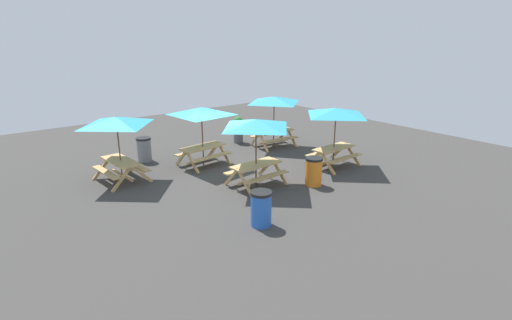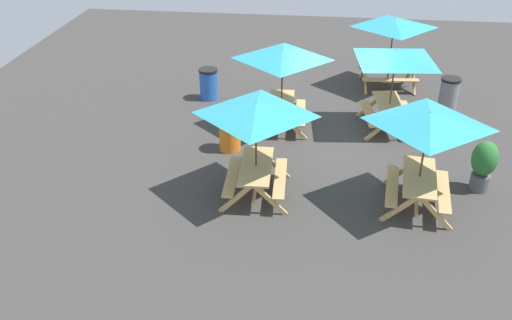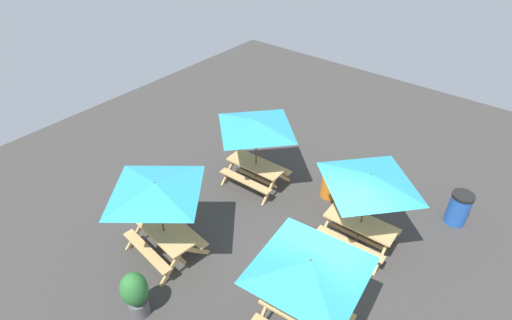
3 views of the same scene
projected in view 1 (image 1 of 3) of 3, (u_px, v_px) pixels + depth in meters
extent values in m
plane|color=#3D3A38|center=(232.00, 173.00, 14.92)|extent=(24.00, 24.00, 0.00)
cube|color=tan|center=(334.00, 148.00, 15.43)|extent=(1.83, 0.77, 0.05)
cube|color=tan|center=(323.00, 152.00, 15.92)|extent=(1.81, 0.33, 0.04)
cube|color=tan|center=(345.00, 158.00, 15.12)|extent=(1.81, 0.33, 0.04)
cube|color=tan|center=(338.00, 151.00, 16.29)|extent=(0.09, 0.80, 0.81)
cube|color=tan|center=(353.00, 155.00, 15.77)|extent=(0.09, 0.80, 0.81)
cube|color=tan|center=(313.00, 159.00, 15.33)|extent=(0.09, 0.80, 0.81)
cube|color=tan|center=(328.00, 163.00, 14.80)|extent=(0.09, 0.80, 0.81)
cube|color=tan|center=(333.00, 161.00, 15.59)|extent=(1.56, 0.13, 0.06)
cylinder|color=brown|center=(334.00, 138.00, 15.31)|extent=(0.04, 0.04, 2.30)
pyramid|color=teal|center=(336.00, 112.00, 15.00)|extent=(2.08, 2.08, 0.28)
cube|color=tan|center=(256.00, 165.00, 13.48)|extent=(1.83, 0.78, 0.05)
cube|color=tan|center=(246.00, 169.00, 13.97)|extent=(1.81, 0.34, 0.04)
cube|color=tan|center=(267.00, 177.00, 13.18)|extent=(1.81, 0.34, 0.04)
cube|color=tan|center=(266.00, 167.00, 14.35)|extent=(0.10, 0.80, 0.81)
cube|color=tan|center=(280.00, 172.00, 13.82)|extent=(0.10, 0.80, 0.81)
cube|color=tan|center=(231.00, 177.00, 13.37)|extent=(0.10, 0.80, 0.81)
cube|color=tan|center=(245.00, 183.00, 12.85)|extent=(0.10, 0.80, 0.81)
cube|color=tan|center=(256.00, 179.00, 13.64)|extent=(1.56, 0.14, 0.06)
cylinder|color=brown|center=(256.00, 153.00, 13.36)|extent=(0.04, 0.04, 2.30)
pyramid|color=teal|center=(256.00, 123.00, 13.05)|extent=(2.09, 2.09, 0.28)
cube|color=tan|center=(274.00, 131.00, 18.15)|extent=(1.87, 0.90, 0.05)
cube|color=tan|center=(267.00, 134.00, 18.68)|extent=(1.82, 0.46, 0.04)
cube|color=tan|center=(281.00, 139.00, 17.79)|extent=(1.82, 0.46, 0.04)
cube|color=tan|center=(283.00, 135.00, 18.95)|extent=(0.15, 0.80, 0.81)
cube|color=tan|center=(292.00, 138.00, 18.36)|extent=(0.15, 0.80, 0.81)
cube|color=tan|center=(255.00, 139.00, 18.16)|extent=(0.15, 0.80, 0.81)
cube|color=tan|center=(264.00, 143.00, 17.57)|extent=(0.15, 0.80, 0.81)
cube|color=tan|center=(274.00, 142.00, 18.30)|extent=(1.56, 0.25, 0.06)
cylinder|color=brown|center=(274.00, 122.00, 18.02)|extent=(0.04, 0.04, 2.30)
pyramid|color=teal|center=(274.00, 100.00, 17.71)|extent=(2.21, 2.21, 0.28)
cube|color=tan|center=(203.00, 147.00, 15.57)|extent=(1.86, 0.88, 0.05)
cube|color=tan|center=(195.00, 151.00, 16.04)|extent=(1.82, 0.44, 0.04)
cube|color=tan|center=(212.00, 157.00, 15.28)|extent=(1.82, 0.44, 0.04)
cube|color=tan|center=(213.00, 150.00, 16.45)|extent=(0.14, 0.80, 0.81)
cube|color=tan|center=(224.00, 154.00, 15.95)|extent=(0.14, 0.80, 0.81)
cube|color=tan|center=(181.00, 158.00, 15.42)|extent=(0.14, 0.80, 0.81)
cube|color=tan|center=(192.00, 162.00, 14.92)|extent=(0.14, 0.80, 0.81)
cube|color=tan|center=(203.00, 159.00, 15.73)|extent=(1.56, 0.23, 0.06)
cylinder|color=brown|center=(202.00, 137.00, 15.45)|extent=(0.04, 0.04, 2.30)
pyramid|color=teal|center=(201.00, 111.00, 15.14)|extent=(2.81, 2.81, 0.28)
cube|color=tan|center=(121.00, 161.00, 13.86)|extent=(0.84, 1.85, 0.05)
cube|color=tan|center=(106.00, 172.00, 13.59)|extent=(0.40, 1.81, 0.04)
cube|color=tan|center=(136.00, 165.00, 14.31)|extent=(0.40, 1.81, 0.04)
cube|color=tan|center=(102.00, 168.00, 14.28)|extent=(0.80, 0.12, 0.81)
cube|color=tan|center=(122.00, 164.00, 14.76)|extent=(0.80, 0.12, 0.81)
cube|color=tan|center=(122.00, 179.00, 13.19)|extent=(0.80, 0.12, 0.81)
cube|color=tan|center=(142.00, 174.00, 13.66)|extent=(0.80, 0.12, 0.81)
cube|color=tan|center=(122.00, 175.00, 14.02)|extent=(0.19, 1.56, 0.06)
cylinder|color=brown|center=(119.00, 150.00, 13.74)|extent=(0.04, 0.04, 2.30)
pyramid|color=teal|center=(116.00, 121.00, 13.43)|extent=(2.15, 2.15, 0.28)
cylinder|color=orange|center=(314.00, 173.00, 13.58)|extent=(0.56, 0.56, 0.90)
cylinder|color=black|center=(314.00, 159.00, 13.43)|extent=(0.59, 0.59, 0.08)
cylinder|color=gray|center=(144.00, 150.00, 16.14)|extent=(0.56, 0.56, 0.90)
cylinder|color=black|center=(143.00, 139.00, 15.99)|extent=(0.59, 0.59, 0.08)
cylinder|color=blue|center=(261.00, 210.00, 10.71)|extent=(0.56, 0.56, 0.90)
cylinder|color=black|center=(261.00, 193.00, 10.57)|extent=(0.59, 0.59, 0.08)
cylinder|color=#59595B|center=(238.00, 138.00, 18.95)|extent=(0.44, 0.44, 0.40)
ellipsoid|color=#2D7233|center=(238.00, 125.00, 18.76)|extent=(0.59, 0.59, 0.86)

